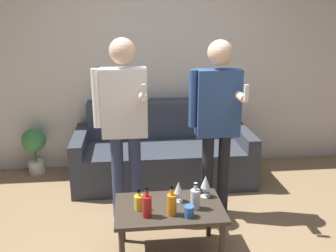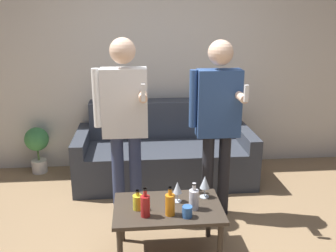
% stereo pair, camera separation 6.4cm
% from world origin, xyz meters
% --- Properties ---
extents(wall_back, '(8.00, 0.06, 2.70)m').
position_xyz_m(wall_back, '(0.00, 1.98, 1.35)').
color(wall_back, silver).
rests_on(wall_back, ground_plane).
extents(couch, '(2.03, 0.89, 0.89)m').
position_xyz_m(couch, '(0.03, 1.52, 0.31)').
color(couch, '#383D47').
rests_on(couch, ground_plane).
extents(coffee_table, '(0.86, 0.55, 0.44)m').
position_xyz_m(coffee_table, '(-0.06, 0.02, 0.38)').
color(coffee_table, '#3D3328').
rests_on(coffee_table, ground_plane).
extents(bottle_orange, '(0.08, 0.08, 0.22)m').
position_xyz_m(bottle_orange, '(0.14, -0.03, 0.52)').
color(bottle_orange, silver).
rests_on(bottle_orange, coffee_table).
extents(bottle_green, '(0.07, 0.07, 0.23)m').
position_xyz_m(bottle_green, '(-0.06, -0.10, 0.53)').
color(bottle_green, orange).
rests_on(bottle_green, coffee_table).
extents(bottle_dark, '(0.08, 0.08, 0.16)m').
position_xyz_m(bottle_dark, '(-0.30, -0.00, 0.50)').
color(bottle_dark, yellow).
rests_on(bottle_dark, coffee_table).
extents(bottle_yellow, '(0.07, 0.07, 0.23)m').
position_xyz_m(bottle_yellow, '(-0.24, -0.11, 0.53)').
color(bottle_yellow, '#B21E1E').
rests_on(bottle_yellow, coffee_table).
extents(wine_glass_near, '(0.07, 0.07, 0.18)m').
position_xyz_m(wine_glass_near, '(0.02, 0.10, 0.56)').
color(wine_glass_near, silver).
rests_on(wine_glass_near, coffee_table).
extents(wine_glass_far, '(0.08, 0.08, 0.19)m').
position_xyz_m(wine_glass_far, '(0.26, 0.15, 0.57)').
color(wine_glass_far, silver).
rests_on(wine_glass_far, coffee_table).
extents(cup_on_table, '(0.08, 0.08, 0.09)m').
position_xyz_m(cup_on_table, '(0.07, -0.15, 0.48)').
color(cup_on_table, '#3366B2').
rests_on(cup_on_table, coffee_table).
extents(person_standing_left, '(0.48, 0.43, 1.70)m').
position_xyz_m(person_standing_left, '(-0.40, 0.65, 1.01)').
color(person_standing_left, navy).
rests_on(person_standing_left, ground_plane).
extents(person_standing_right, '(0.46, 0.43, 1.68)m').
position_xyz_m(person_standing_right, '(0.45, 0.61, 1.01)').
color(person_standing_right, '#232328').
rests_on(person_standing_right, ground_plane).
extents(potted_plant, '(0.29, 0.29, 0.58)m').
position_xyz_m(potted_plant, '(-1.50, 1.79, 0.36)').
color(potted_plant, silver).
rests_on(potted_plant, ground_plane).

